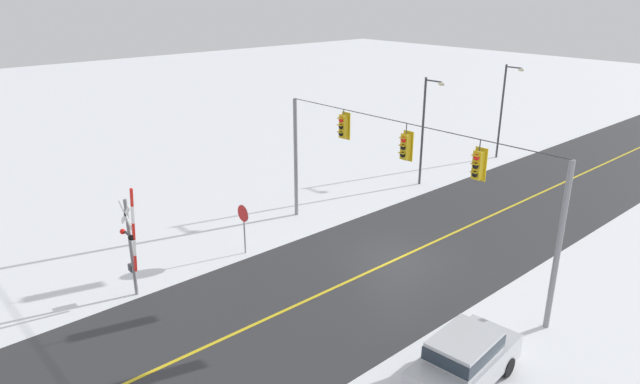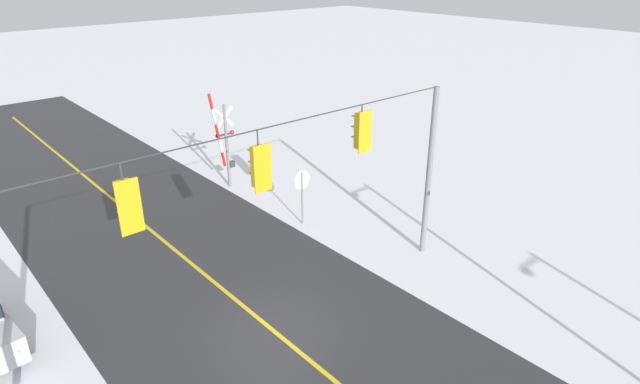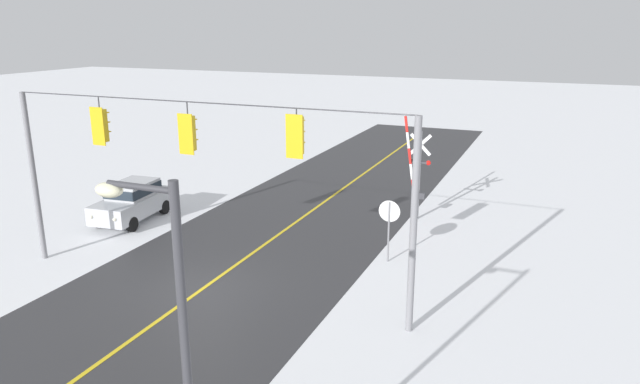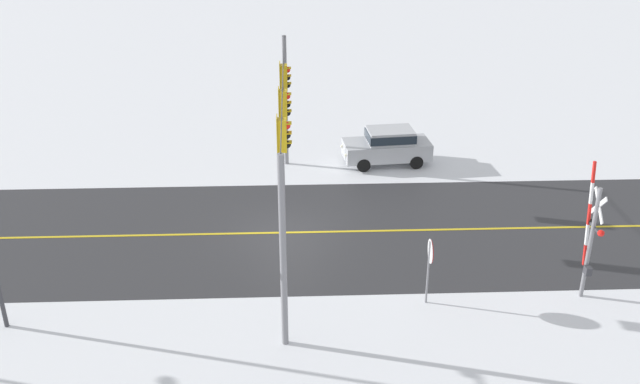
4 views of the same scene
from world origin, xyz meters
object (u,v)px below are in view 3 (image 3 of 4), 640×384
at_px(railroad_crossing, 418,170).
at_px(parked_car_silver, 133,200).
at_px(streetlamp_near, 173,351).
at_px(stop_sign, 389,217).

distance_m(railroad_crossing, parked_car_silver, 12.74).
bearing_deg(streetlamp_near, stop_sign, -87.53).
xyz_separation_m(railroad_crossing, streetlamp_near, (-0.82, 18.73, 1.64)).
bearing_deg(railroad_crossing, parked_car_silver, 23.74).
height_order(stop_sign, railroad_crossing, railroad_crossing).
bearing_deg(stop_sign, railroad_crossing, -87.39).
relative_size(stop_sign, streetlamp_near, 0.36).
height_order(stop_sign, streetlamp_near, streetlamp_near).
bearing_deg(stop_sign, streetlamp_near, 92.47).
xyz_separation_m(railroad_crossing, parked_car_silver, (11.60, 5.10, -1.32)).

